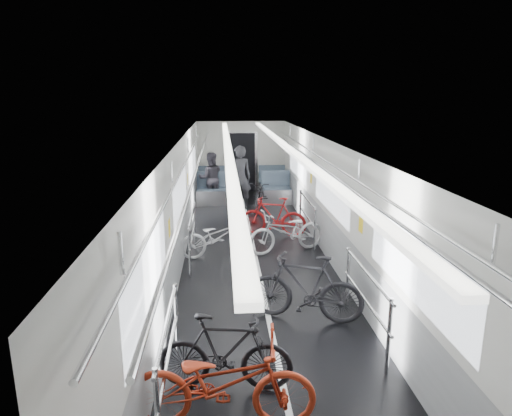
{
  "coord_description": "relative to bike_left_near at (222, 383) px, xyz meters",
  "views": [
    {
      "loc": [
        -0.67,
        -8.65,
        3.31
      ],
      "look_at": [
        0.0,
        0.14,
        1.09
      ],
      "focal_mm": 32.0,
      "sensor_mm": 36.0,
      "label": 1
    }
  ],
  "objects": [
    {
      "name": "car_shell",
      "position": [
        0.71,
        6.41,
        0.63
      ],
      "size": [
        3.02,
        14.01,
        2.41
      ],
      "color": "black",
      "rests_on": "ground"
    },
    {
      "name": "bike_left_near",
      "position": [
        0.0,
        0.0,
        0.0
      ],
      "size": [
        1.94,
        0.81,
        1.0
      ],
      "primitive_type": "imported",
      "rotation": [
        0.0,
        0.0,
        1.49
      ],
      "color": "#A82B14",
      "rests_on": "floor"
    },
    {
      "name": "bike_left_mid",
      "position": [
        0.04,
        0.6,
        -0.03
      ],
      "size": [
        1.6,
        0.65,
        0.93
      ],
      "primitive_type": "imported",
      "rotation": [
        0.0,
        0.0,
        1.43
      ],
      "color": "black",
      "rests_on": "floor"
    },
    {
      "name": "bike_left_far",
      "position": [
        -0.07,
        5.09,
        -0.08
      ],
      "size": [
        1.69,
        1.05,
        0.84
      ],
      "primitive_type": "imported",
      "rotation": [
        0.0,
        0.0,
        1.91
      ],
      "color": "silver",
      "rests_on": "floor"
    },
    {
      "name": "bike_right_near",
      "position": [
        1.25,
        2.18,
        0.02
      ],
      "size": [
        1.79,
        1.01,
        1.04
      ],
      "primitive_type": "imported",
      "rotation": [
        0.0,
        0.0,
        -1.89
      ],
      "color": "black",
      "rests_on": "floor"
    },
    {
      "name": "bike_right_mid",
      "position": [
        1.4,
        5.19,
        -0.04
      ],
      "size": [
        1.85,
        1.14,
        0.92
      ],
      "primitive_type": "imported",
      "rotation": [
        0.0,
        0.0,
        -1.24
      ],
      "color": "silver",
      "rests_on": "floor"
    },
    {
      "name": "bike_right_far",
      "position": [
        1.25,
        6.37,
        -0.03
      ],
      "size": [
        1.64,
        0.89,
        0.95
      ],
      "primitive_type": "imported",
      "rotation": [
        0.0,
        0.0,
        -1.87
      ],
      "color": "maroon",
      "rests_on": "floor"
    },
    {
      "name": "bike_aisle",
      "position": [
        1.15,
        8.87,
        -0.06
      ],
      "size": [
        0.91,
        1.75,
        0.87
      ],
      "primitive_type": "imported",
      "rotation": [
        0.0,
        0.0,
        -0.21
      ],
      "color": "black",
      "rests_on": "floor"
    },
    {
      "name": "person_standing",
      "position": [
        0.55,
        8.97,
        0.44
      ],
      "size": [
        0.74,
        0.53,
        1.88
      ],
      "primitive_type": "imported",
      "rotation": [
        0.0,
        0.0,
        3.27
      ],
      "color": "black",
      "rests_on": "floor"
    },
    {
      "name": "person_seated",
      "position": [
        -0.3,
        9.81,
        0.29
      ],
      "size": [
        0.81,
        0.65,
        1.58
      ],
      "primitive_type": "imported",
      "rotation": [
        0.0,
        0.0,
        3.21
      ],
      "color": "#2F2C34",
      "rests_on": "floor"
    }
  ]
}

